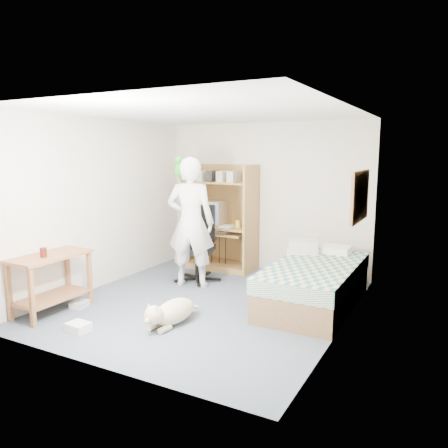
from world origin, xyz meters
name	(u,v)px	position (x,y,z in m)	size (l,w,h in m)	color
floor	(206,303)	(0.00, 0.00, 0.00)	(4.00, 4.00, 0.00)	#46525F
wall_back	(265,197)	(0.00, 2.00, 1.25)	(3.60, 0.02, 2.50)	silver
wall_right	(346,222)	(1.80, 0.00, 1.25)	(0.02, 4.00, 2.50)	silver
wall_left	(101,204)	(-1.80, 0.00, 1.25)	(0.02, 4.00, 2.50)	silver
ceiling	(205,112)	(0.00, 0.00, 2.50)	(3.60, 4.00, 0.02)	white
computer_hutch	(222,221)	(-0.70, 1.74, 0.82)	(1.20, 0.63, 1.80)	olive
bed	(315,284)	(1.30, 0.62, 0.29)	(1.02, 2.02, 0.66)	brown
side_desk	(51,275)	(-1.55, -1.20, 0.49)	(0.50, 1.00, 0.75)	brown
corkboard	(360,196)	(1.77, 0.90, 1.45)	(0.04, 0.94, 0.66)	#9C6F46
office_chair	(198,254)	(-0.67, 0.90, 0.42)	(0.67, 0.67, 1.17)	black
person	(191,223)	(-0.60, 0.59, 0.97)	(0.71, 0.47, 1.94)	white
parrot	(179,168)	(-0.80, 0.60, 1.78)	(0.14, 0.25, 0.39)	#137F12
dog	(171,312)	(0.01, -0.82, 0.15)	(0.36, 0.94, 0.35)	#D3B38E
printer_cart	(302,265)	(0.94, 1.21, 0.37)	(0.57, 0.51, 0.56)	silver
printer	(303,246)	(0.94, 1.21, 0.65)	(0.42, 0.32, 0.18)	beige
crt_monitor	(212,212)	(-0.90, 1.75, 0.97)	(0.47, 0.49, 0.40)	beige
keyboard	(217,231)	(-0.71, 1.58, 0.67)	(0.45, 0.16, 0.03)	beige
pencil_cup	(238,224)	(-0.34, 1.65, 0.82)	(0.08, 0.08, 0.12)	yellow
drink_glass	(43,252)	(-1.50, -1.33, 0.81)	(0.08, 0.08, 0.12)	#3D1409
floor_box_a	(78,327)	(-0.81, -1.48, 0.05)	(0.25, 0.20, 0.10)	silver
floor_box_b	(79,304)	(-1.40, -0.91, 0.04)	(0.18, 0.22, 0.08)	#BABAB5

